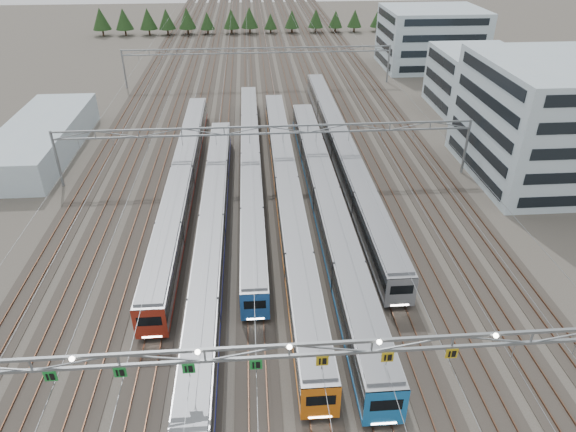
{
  "coord_description": "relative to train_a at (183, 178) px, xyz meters",
  "views": [
    {
      "loc": [
        -1.93,
        -24.66,
        32.63
      ],
      "look_at": [
        1.71,
        23.8,
        3.5
      ],
      "focal_mm": 32.0,
      "sensor_mm": 36.0,
      "label": 1
    }
  ],
  "objects": [
    {
      "name": "train_f",
      "position": [
        22.5,
        7.88,
        0.04
      ],
      "size": [
        2.95,
        67.11,
        3.84
      ],
      "color": "black",
      "rests_on": "ground"
    },
    {
      "name": "gantry_mid",
      "position": [
        11.25,
        3.07,
        4.25
      ],
      "size": [
        56.36,
        0.36,
        8.0
      ],
      "color": "gray",
      "rests_on": "ground"
    },
    {
      "name": "train_e",
      "position": [
        18.0,
        -7.99,
        0.19
      ],
      "size": [
        3.17,
        60.54,
        4.13
      ],
      "color": "black",
      "rests_on": "ground"
    },
    {
      "name": "depot_bldg_north",
      "position": [
        52.12,
        60.42,
        4.47
      ],
      "size": [
        22.0,
        18.0,
        13.22
      ],
      "primitive_type": "cube",
      "color": "#AABECB",
      "rests_on": "ground"
    },
    {
      "name": "depot_bldg_mid",
      "position": [
        50.9,
        29.79,
        3.3
      ],
      "size": [
        14.0,
        16.0,
        10.86
      ],
      "primitive_type": "cube",
      "color": "#AABECB",
      "rests_on": "ground"
    },
    {
      "name": "gantry_far",
      "position": [
        11.25,
        48.07,
        4.25
      ],
      "size": [
        56.36,
        0.36,
        8.0
      ],
      "color": "gray",
      "rests_on": "ground"
    },
    {
      "name": "gantry_near",
      "position": [
        11.2,
        -37.05,
        4.95
      ],
      "size": [
        56.36,
        0.61,
        8.08
      ],
      "color": "gray",
      "rests_on": "ground"
    },
    {
      "name": "track_bed",
      "position": [
        11.25,
        63.07,
        -0.64
      ],
      "size": [
        54.0,
        260.0,
        5.42
      ],
      "color": "#2D2823",
      "rests_on": "ground"
    },
    {
      "name": "train_b",
      "position": [
        4.5,
        -12.53,
        -0.07
      ],
      "size": [
        2.79,
        57.12,
        3.63
      ],
      "color": "black",
      "rests_on": "ground"
    },
    {
      "name": "ground",
      "position": [
        11.25,
        -36.93,
        -2.13
      ],
      "size": [
        400.0,
        400.0,
        0.0
      ],
      "primitive_type": "plane",
      "color": "#47423A",
      "rests_on": "ground"
    },
    {
      "name": "west_shed",
      "position": [
        -23.14,
        14.93,
        0.17
      ],
      "size": [
        10.0,
        30.0,
        4.61
      ],
      "primitive_type": "cube",
      "color": "#AABECB",
      "rests_on": "ground"
    },
    {
      "name": "train_d",
      "position": [
        13.5,
        -4.24,
        0.02
      ],
      "size": [
        2.92,
        66.24,
        3.81
      ],
      "color": "black",
      "rests_on": "ground"
    },
    {
      "name": "treeline",
      "position": [
        13.5,
        101.57,
        2.1
      ],
      "size": [
        100.1,
        5.6,
        7.02
      ],
      "color": "#332114",
      "rests_on": "ground"
    },
    {
      "name": "train_a",
      "position": [
        0.0,
        0.0,
        0.0
      ],
      "size": [
        2.89,
        56.28,
        3.77
      ],
      "color": "black",
      "rests_on": "ground"
    },
    {
      "name": "train_c",
      "position": [
        9.0,
        4.23,
        -0.13
      ],
      "size": [
        2.69,
        61.41,
        3.5
      ],
      "color": "black",
      "rests_on": "ground"
    },
    {
      "name": "depot_bldg_south",
      "position": [
        49.16,
        1.8,
        5.84
      ],
      "size": [
        18.0,
        22.0,
        15.96
      ],
      "primitive_type": "cube",
      "color": "#AABECB",
      "rests_on": "ground"
    }
  ]
}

